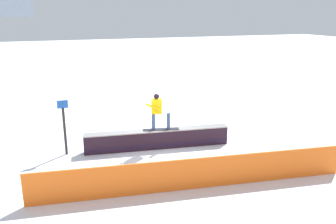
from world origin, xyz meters
name	(u,v)px	position (x,y,z in m)	size (l,w,h in m)	color
ground_plane	(158,148)	(0.00, 0.00, 0.00)	(120.00, 120.00, 0.00)	white
grind_box	(158,140)	(0.00, 0.00, 0.35)	(5.81, 1.28, 0.77)	black
snowboarder	(158,110)	(-0.02, -0.01, 1.58)	(1.47, 0.63, 1.48)	black
safety_fence	(195,174)	(0.00, 3.58, 0.51)	(10.02, 0.06, 1.01)	orange
trail_marker	(64,126)	(3.51, -0.63, 1.15)	(0.40, 0.10, 2.15)	#262628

